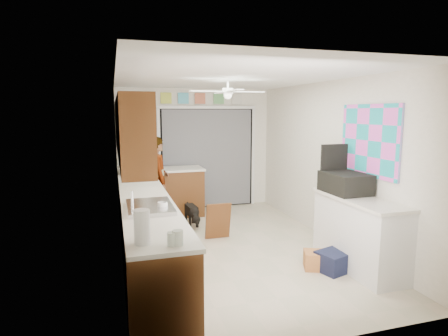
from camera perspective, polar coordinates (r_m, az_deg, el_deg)
floor at (r=5.80m, az=1.15°, el=-11.89°), size 5.00×5.00×0.00m
ceiling at (r=5.45m, az=1.23°, el=13.56°), size 5.00×5.00×0.00m
wall_back at (r=7.89m, az=-4.35°, el=2.88°), size 3.20×0.00×3.20m
wall_front at (r=3.24m, az=14.85°, el=-5.54°), size 3.20×0.00×3.20m
wall_left at (r=5.23m, az=-15.75°, el=-0.28°), size 0.00×5.00×5.00m
wall_right at (r=6.16m, az=15.51°, el=1.02°), size 0.00×5.00×5.00m
left_base_cabinets at (r=5.42m, az=-12.20°, el=-8.53°), size 0.60×4.80×0.90m
left_countertop at (r=5.30m, az=-12.25°, el=-3.66°), size 0.62×4.80×0.04m
upper_cabinets at (r=5.38m, az=-14.31°, el=5.90°), size 0.32×4.00×0.80m
sink_basin at (r=4.32m, az=-11.23°, el=-5.92°), size 0.50×0.76×0.06m
faucet at (r=4.29m, az=-13.81°, el=-4.82°), size 0.03×0.03×0.22m
peninsula_base at (r=7.43m, az=-7.24°, el=-3.75°), size 1.00×0.60×0.90m
peninsula_top at (r=7.35m, az=-7.31°, el=-0.17°), size 1.04×0.64×0.04m
back_opening_recess at (r=7.94m, az=-2.53°, el=1.48°), size 2.00×0.06×2.10m
curtain_panel at (r=7.90m, az=-2.46°, el=1.45°), size 1.90×0.03×2.05m
door_trim_left at (r=7.73m, az=-9.83°, el=1.17°), size 0.06×0.04×2.10m
door_trim_right at (r=8.21m, az=4.44°, el=1.70°), size 0.06×0.04×2.10m
door_trim_head at (r=7.85m, az=-2.53°, el=9.23°), size 2.10×0.04×0.06m
header_frame_0 at (r=7.72m, az=-8.82°, el=10.49°), size 0.22×0.02×0.22m
header_frame_1 at (r=7.78m, az=-6.23°, el=10.53°), size 0.22×0.02×0.22m
header_frame_2 at (r=7.85m, az=-3.67°, el=10.54°), size 0.22×0.02×0.22m
header_frame_3 at (r=7.95m, az=-0.81°, el=10.53°), size 0.22×0.02×0.22m
header_frame_4 at (r=8.06m, az=1.97°, el=10.50°), size 0.22×0.02×0.22m
route66_sign at (r=7.68m, az=-11.46°, el=10.43°), size 0.22×0.02×0.26m
right_counter_base at (r=5.22m, az=19.85°, el=-9.50°), size 0.50×1.40×0.90m
right_counter_top at (r=5.10m, az=20.03°, el=-4.48°), size 0.54×1.44×0.04m
abstract_painting at (r=5.29m, az=21.24°, el=3.92°), size 0.03×1.15×0.95m
ceiling_fan at (r=5.63m, az=0.59°, el=11.56°), size 1.14×1.14×0.24m
microwave at (r=6.85m, az=-13.52°, el=0.38°), size 0.39×0.54×0.28m
cup at (r=4.23m, az=-9.36°, el=-5.75°), size 0.15×0.15×0.09m
jar_a at (r=3.13m, az=-7.06°, el=-10.52°), size 0.09×0.09×0.12m
jar_b at (r=3.13m, az=-7.97°, el=-10.67°), size 0.09×0.09×0.12m
paper_towel_roll at (r=3.19m, az=-12.38°, el=-8.77°), size 0.15×0.15×0.29m
suitcase at (r=5.29m, az=18.01°, el=-2.18°), size 0.49×0.65×0.27m
suitcase_rim at (r=5.31m, az=17.95°, el=-3.35°), size 0.45×0.59×0.02m
suitcase_lid at (r=5.49m, az=16.42°, el=0.91°), size 0.42×0.04×0.50m
cardboard_box at (r=5.15m, az=14.19°, el=-13.47°), size 0.44×0.39×0.23m
navy_crate at (r=5.14m, az=16.45°, el=-13.48°), size 0.50×0.45×0.25m
cabinet_door_panel at (r=6.02m, az=-0.90°, el=-8.09°), size 0.40×0.16×0.60m
man at (r=6.88m, az=-9.97°, el=-1.87°), size 0.40×0.59×1.59m
dog at (r=6.77m, az=-4.98°, el=-7.03°), size 0.27×0.55×0.42m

